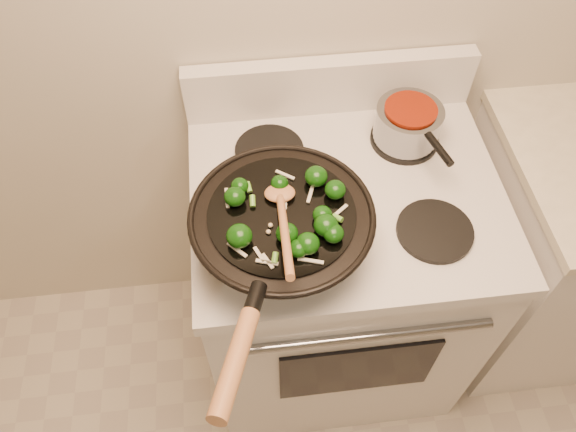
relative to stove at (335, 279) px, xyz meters
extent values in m
cube|color=silver|center=(0.00, 0.00, -0.03)|extent=(0.76, 0.64, 0.88)
cube|color=silver|center=(0.00, 0.00, 0.43)|extent=(0.78, 0.66, 0.04)
cube|color=silver|center=(0.00, 0.30, 0.53)|extent=(0.78, 0.05, 0.16)
cylinder|color=gray|center=(0.00, -0.33, 0.31)|extent=(0.60, 0.02, 0.02)
cube|color=black|center=(0.00, -0.33, 0.08)|extent=(0.42, 0.01, 0.28)
cylinder|color=black|center=(-0.18, -0.15, 0.46)|extent=(0.18, 0.18, 0.01)
cylinder|color=black|center=(0.18, -0.15, 0.46)|extent=(0.18, 0.18, 0.01)
cylinder|color=black|center=(-0.18, 0.15, 0.46)|extent=(0.18, 0.18, 0.01)
cylinder|color=black|center=(0.18, 0.15, 0.46)|extent=(0.18, 0.18, 0.01)
torus|color=black|center=(-0.18, -0.15, 0.58)|extent=(0.40, 0.40, 0.01)
cylinder|color=black|center=(-0.18, -0.15, 0.58)|extent=(0.32, 0.32, 0.01)
cylinder|color=black|center=(-0.25, -0.37, 0.62)|extent=(0.05, 0.07, 0.04)
cylinder|color=#A36940|center=(-0.30, -0.49, 0.64)|extent=(0.10, 0.21, 0.07)
ellipsoid|color=#0D3808|center=(-0.18, -0.08, 0.60)|extent=(0.04, 0.04, 0.03)
cylinder|color=#45772B|center=(-0.17, -0.08, 0.59)|extent=(0.02, 0.02, 0.02)
ellipsoid|color=#0D3808|center=(-0.14, -0.25, 0.60)|extent=(0.05, 0.05, 0.04)
ellipsoid|color=#0D3808|center=(-0.06, -0.12, 0.60)|extent=(0.05, 0.05, 0.04)
ellipsoid|color=#0D3808|center=(-0.10, -0.21, 0.60)|extent=(0.05, 0.05, 0.04)
cylinder|color=#45772B|center=(-0.08, -0.21, 0.59)|extent=(0.02, 0.02, 0.01)
ellipsoid|color=#0D3808|center=(-0.18, -0.22, 0.60)|extent=(0.05, 0.05, 0.04)
ellipsoid|color=#0D3808|center=(-0.10, -0.18, 0.60)|extent=(0.04, 0.04, 0.04)
ellipsoid|color=#0D3808|center=(-0.10, -0.08, 0.60)|extent=(0.05, 0.05, 0.04)
cylinder|color=#45772B|center=(-0.08, -0.08, 0.59)|extent=(0.02, 0.02, 0.01)
ellipsoid|color=#0D3808|center=(-0.28, -0.11, 0.60)|extent=(0.05, 0.05, 0.04)
ellipsoid|color=#0D3808|center=(-0.26, -0.08, 0.60)|extent=(0.04, 0.04, 0.03)
ellipsoid|color=#0D3808|center=(-0.27, -0.22, 0.61)|extent=(0.05, 0.05, 0.05)
cylinder|color=#45772B|center=(-0.26, -0.22, 0.59)|extent=(0.02, 0.02, 0.01)
ellipsoid|color=#0D3808|center=(-0.16, -0.26, 0.60)|extent=(0.04, 0.04, 0.03)
ellipsoid|color=#0D3808|center=(-0.08, -0.23, 0.60)|extent=(0.04, 0.04, 0.04)
cube|color=beige|center=(-0.16, -0.05, 0.59)|extent=(0.04, 0.03, 0.00)
cube|color=beige|center=(-0.11, -0.11, 0.59)|extent=(0.03, 0.05, 0.00)
cube|color=beige|center=(-0.28, -0.24, 0.59)|extent=(0.04, 0.04, 0.00)
cube|color=beige|center=(-0.10, -0.19, 0.59)|extent=(0.03, 0.04, 0.00)
cube|color=beige|center=(-0.22, -0.27, 0.59)|extent=(0.05, 0.02, 0.00)
cube|color=beige|center=(-0.14, -0.28, 0.59)|extent=(0.05, 0.02, 0.00)
cube|color=beige|center=(-0.29, -0.10, 0.59)|extent=(0.01, 0.05, 0.00)
cube|color=beige|center=(-0.17, -0.12, 0.59)|extent=(0.01, 0.05, 0.00)
cube|color=beige|center=(-0.10, -0.20, 0.59)|extent=(0.04, 0.03, 0.00)
cube|color=beige|center=(-0.06, -0.17, 0.59)|extent=(0.05, 0.04, 0.00)
cube|color=beige|center=(-0.14, -0.25, 0.59)|extent=(0.03, 0.05, 0.00)
cube|color=beige|center=(-0.22, -0.27, 0.59)|extent=(0.02, 0.04, 0.00)
cube|color=beige|center=(-0.24, -0.25, 0.59)|extent=(0.02, 0.04, 0.00)
cylinder|color=#60AA36|center=(-0.28, -0.09, 0.59)|extent=(0.03, 0.03, 0.02)
cylinder|color=#60AA36|center=(-0.24, -0.08, 0.59)|extent=(0.03, 0.01, 0.02)
cylinder|color=#60AA36|center=(-0.07, -0.19, 0.59)|extent=(0.03, 0.02, 0.02)
cylinder|color=#60AA36|center=(-0.24, -0.12, 0.59)|extent=(0.02, 0.03, 0.02)
cylinder|color=#60AA36|center=(-0.21, -0.27, 0.59)|extent=(0.03, 0.01, 0.02)
sphere|color=beige|center=(-0.21, -0.20, 0.59)|extent=(0.01, 0.01, 0.01)
sphere|color=beige|center=(-0.17, -0.12, 0.59)|extent=(0.01, 0.01, 0.01)
sphere|color=beige|center=(-0.21, -0.18, 0.59)|extent=(0.01, 0.01, 0.01)
sphere|color=beige|center=(-0.11, -0.17, 0.59)|extent=(0.01, 0.01, 0.01)
sphere|color=beige|center=(-0.19, -0.11, 0.59)|extent=(0.01, 0.01, 0.01)
ellipsoid|color=#A36940|center=(-0.18, -0.11, 0.59)|extent=(0.07, 0.05, 0.02)
cylinder|color=#A36940|center=(-0.18, -0.25, 0.65)|extent=(0.03, 0.27, 0.12)
cylinder|color=gray|center=(0.18, 0.15, 0.51)|extent=(0.17, 0.17, 0.10)
cylinder|color=#6D1605|center=(0.18, 0.15, 0.56)|extent=(0.13, 0.13, 0.01)
cylinder|color=black|center=(0.22, 0.01, 0.55)|extent=(0.05, 0.11, 0.02)
camera|label=1|loc=(-0.25, -0.85, 1.54)|focal=35.00mm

